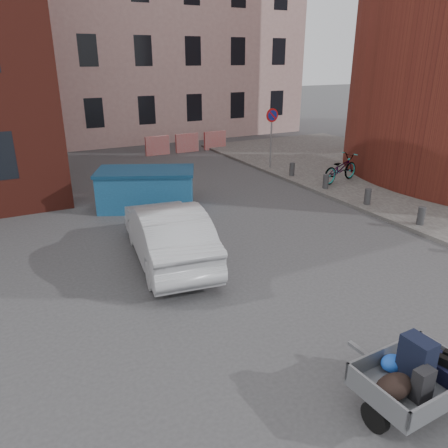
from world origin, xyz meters
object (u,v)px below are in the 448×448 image
trailer (414,377)px  dumpster (146,189)px  silver_car (168,233)px  bicycle (340,168)px

trailer → dumpster: (-0.48, 10.67, 0.07)m
silver_car → bicycle: 9.38m
trailer → silver_car: bearing=99.4°
trailer → bicycle: bearing=51.3°
dumpster → silver_car: bearing=-76.4°
trailer → bicycle: bicycle is taller
dumpster → trailer: bearing=-63.0°
trailer → bicycle: size_ratio=0.87×
dumpster → silver_car: size_ratio=0.80×
silver_car → trailer: bearing=109.0°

